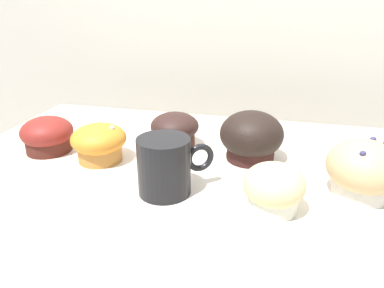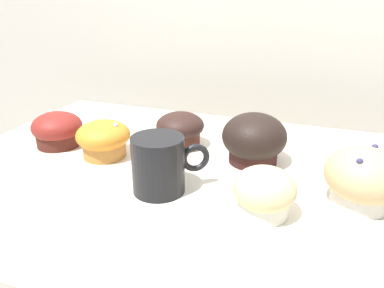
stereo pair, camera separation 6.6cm
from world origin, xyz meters
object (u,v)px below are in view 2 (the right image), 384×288
object	(u,v)px
muffin_front_center	(264,192)
muffin_front_right	(57,130)
muffin_back_right	(254,140)
muffin_back_left	(104,139)
coffee_cup	(159,163)
muffin_front_left	(180,129)
muffin_back_center	(364,178)

from	to	relation	value
muffin_front_center	muffin_front_right	distance (m)	0.45
muffin_back_right	muffin_front_center	bearing A→B (deg)	-73.99
muffin_back_left	coffee_cup	size ratio (longest dim) A/B	0.90
coffee_cup	muffin_front_center	bearing A→B (deg)	-3.84
coffee_cup	muffin_front_left	bearing A→B (deg)	101.66
muffin_front_left	coffee_cup	xyz separation A→B (m)	(0.04, -0.18, 0.01)
muffin_front_right	muffin_back_center	distance (m)	0.57
muffin_back_left	muffin_back_center	world-z (taller)	muffin_back_center
muffin_back_right	coffee_cup	xyz separation A→B (m)	(-0.12, -0.16, 0.00)
muffin_back_left	muffin_front_right	xyz separation A→B (m)	(-0.12, 0.02, -0.00)
muffin_front_right	muffin_front_left	bearing A→B (deg)	19.02
muffin_back_left	muffin_back_center	bearing A→B (deg)	-2.61
muffin_back_center	coffee_cup	size ratio (longest dim) A/B	1.02
muffin_front_right	muffin_back_right	bearing A→B (deg)	8.03
muffin_back_left	muffin_front_right	bearing A→B (deg)	172.29
coffee_cup	muffin_front_right	bearing A→B (deg)	159.70
muffin_front_center	muffin_front_left	distance (m)	0.28
muffin_front_left	muffin_front_right	bearing A→B (deg)	-160.98
muffin_front_center	muffin_front_right	size ratio (longest dim) A/B	0.89
muffin_back_right	muffin_back_center	xyz separation A→B (m)	(0.18, -0.09, -0.00)
coffee_cup	muffin_back_center	bearing A→B (deg)	12.24
muffin_front_left	muffin_back_left	bearing A→B (deg)	-140.29
muffin_front_center	muffin_back_center	size ratio (longest dim) A/B	0.78
muffin_back_left	muffin_back_center	distance (m)	0.45
muffin_front_left	muffin_front_right	size ratio (longest dim) A/B	0.97
muffin_back_right	muffin_back_center	distance (m)	0.20
muffin_front_right	coffee_cup	bearing A→B (deg)	-20.30
muffin_front_right	coffee_cup	distance (m)	0.29
muffin_front_center	coffee_cup	bearing A→B (deg)	176.16
muffin_front_left	coffee_cup	distance (m)	0.19
muffin_front_center	coffee_cup	size ratio (longest dim) A/B	0.80
muffin_front_right	coffee_cup	world-z (taller)	coffee_cup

